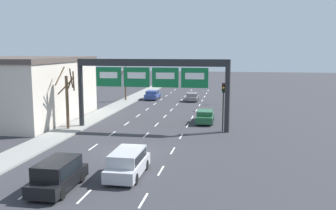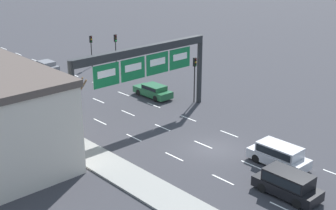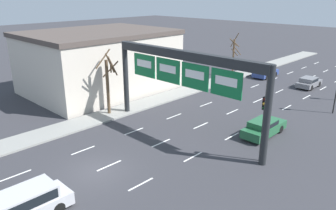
# 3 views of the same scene
# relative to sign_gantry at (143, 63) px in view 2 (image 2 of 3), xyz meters

# --- Properties ---
(ground_plane) EXTENTS (220.00, 220.00, 0.00)m
(ground_plane) POSITION_rel_sign_gantry_xyz_m (0.00, -8.52, -5.49)
(ground_plane) COLOR #333338
(sidewalk_left) EXTENTS (2.80, 110.00, 0.15)m
(sidewalk_left) POSITION_rel_sign_gantry_xyz_m (-8.00, -8.52, -5.41)
(sidewalk_left) COLOR gray
(sidewalk_left) RESTS_ON ground_plane
(lane_dashes) EXTENTS (6.72, 67.00, 0.01)m
(lane_dashes) POSITION_rel_sign_gantry_xyz_m (-0.00, 4.98, -5.48)
(lane_dashes) COLOR white
(lane_dashes) RESTS_ON ground_plane
(sign_gantry) EXTENTS (15.30, 0.70, 7.01)m
(sign_gantry) POSITION_rel_sign_gantry_xyz_m (0.00, 0.00, 0.00)
(sign_gantry) COLOR #232628
(sign_gantry) RESTS_ON ground_plane
(car_green) EXTENTS (1.80, 4.63, 1.37)m
(car_green) POSITION_rel_sign_gantry_xyz_m (5.01, 4.48, -4.75)
(car_green) COLOR #235B38
(car_green) RESTS_ON ground_plane
(suv_black) EXTENTS (1.88, 4.48, 1.73)m
(suv_black) POSITION_rel_sign_gantry_xyz_m (-1.84, -16.79, -4.53)
(suv_black) COLOR black
(suv_black) RESTS_ON ground_plane
(suv_silver) EXTENTS (1.91, 4.63, 1.66)m
(suv_silver) POSITION_rel_sign_gantry_xyz_m (1.43, -13.86, -4.56)
(suv_silver) COLOR #B7B7BC
(suv_silver) RESTS_ON ground_plane
(car_grey) EXTENTS (1.80, 4.04, 1.28)m
(car_grey) POSITION_rel_sign_gantry_xyz_m (1.79, 21.62, -4.80)
(car_grey) COLOR slate
(car_grey) RESTS_ON ground_plane
(traffic_light_near_gantry) EXTENTS (0.30, 0.35, 4.11)m
(traffic_light_near_gantry) POSITION_rel_sign_gantry_xyz_m (7.27, 19.32, -2.53)
(traffic_light_near_gantry) COLOR black
(traffic_light_near_gantry) RESTS_ON ground_plane
(traffic_light_mid_block) EXTENTS (0.30, 0.35, 5.05)m
(traffic_light_mid_block) POSITION_rel_sign_gantry_xyz_m (7.30, 14.02, -1.91)
(traffic_light_mid_block) COLOR black
(traffic_light_mid_block) RESTS_ON ground_plane
(traffic_light_far_end) EXTENTS (0.30, 0.35, 4.73)m
(traffic_light_far_end) POSITION_rel_sign_gantry_xyz_m (7.01, 0.33, -2.12)
(traffic_light_far_end) COLOR black
(traffic_light_far_end) RESTS_ON ground_plane
(tree_bare_closest) EXTENTS (2.15, 1.83, 6.10)m
(tree_bare_closest) POSITION_rel_sign_gantry_xyz_m (-8.16, -1.47, -2.11)
(tree_bare_closest) COLOR brown
(tree_bare_closest) RESTS_ON sidewalk_left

